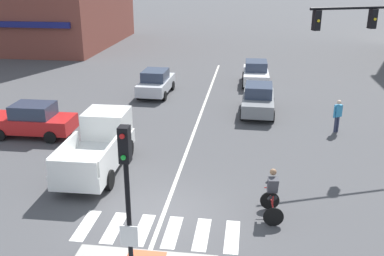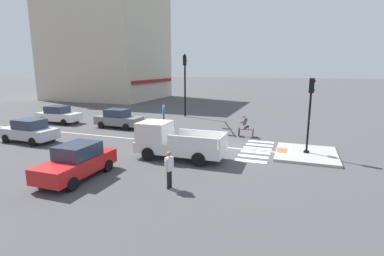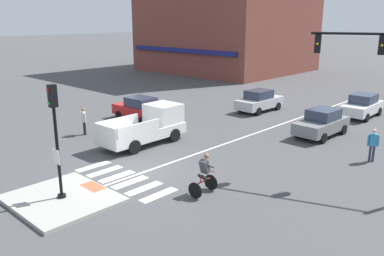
{
  "view_description": "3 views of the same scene",
  "coord_description": "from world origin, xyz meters",
  "px_view_note": "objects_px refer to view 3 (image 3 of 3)",
  "views": [
    {
      "loc": [
        2.68,
        -12.59,
        7.85
      ],
      "look_at": [
        0.33,
        4.72,
        1.42
      ],
      "focal_mm": 41.21,
      "sensor_mm": 36.0,
      "label": 1
    },
    {
      "loc": [
        -18.27,
        -3.24,
        5.14
      ],
      "look_at": [
        -0.92,
        3.12,
        1.35
      ],
      "focal_mm": 27.3,
      "sensor_mm": 36.0,
      "label": 2
    },
    {
      "loc": [
        13.57,
        -10.83,
        6.89
      ],
      "look_at": [
        0.15,
        3.33,
        1.54
      ],
      "focal_mm": 37.61,
      "sensor_mm": 36.0,
      "label": 3
    }
  ],
  "objects_px": {
    "car_grey_eastbound_far": "(322,123)",
    "pedestrian_at_curb_left": "(84,119)",
    "signal_pole": "(56,131)",
    "car_white_eastbound_distant": "(362,106)",
    "pickup_truck_white_westbound_near": "(149,126)",
    "car_red_cross_left": "(140,109)",
    "car_silver_westbound_distant": "(259,101)",
    "cyclist": "(204,173)",
    "pedestrian_waiting_far_side": "(373,142)"
  },
  "relations": [
    {
      "from": "car_grey_eastbound_far",
      "to": "pedestrian_waiting_far_side",
      "type": "height_order",
      "value": "pedestrian_waiting_far_side"
    },
    {
      "from": "pickup_truck_white_westbound_near",
      "to": "signal_pole",
      "type": "bearing_deg",
      "value": -65.7
    },
    {
      "from": "cyclist",
      "to": "pedestrian_waiting_far_side",
      "type": "bearing_deg",
      "value": 67.69
    },
    {
      "from": "car_silver_westbound_distant",
      "to": "pickup_truck_white_westbound_near",
      "type": "distance_m",
      "value": 11.04
    },
    {
      "from": "car_grey_eastbound_far",
      "to": "car_silver_westbound_distant",
      "type": "relative_size",
      "value": 1.0
    },
    {
      "from": "car_white_eastbound_distant",
      "to": "pickup_truck_white_westbound_near",
      "type": "relative_size",
      "value": 0.81
    },
    {
      "from": "car_white_eastbound_distant",
      "to": "car_red_cross_left",
      "type": "height_order",
      "value": "same"
    },
    {
      "from": "car_grey_eastbound_far",
      "to": "cyclist",
      "type": "relative_size",
      "value": 2.46
    },
    {
      "from": "signal_pole",
      "to": "car_silver_westbound_distant",
      "type": "height_order",
      "value": "signal_pole"
    },
    {
      "from": "car_red_cross_left",
      "to": "cyclist",
      "type": "xyz_separation_m",
      "value": [
        11.33,
        -5.98,
        0.06
      ]
    },
    {
      "from": "car_white_eastbound_distant",
      "to": "car_silver_westbound_distant",
      "type": "relative_size",
      "value": 1.0
    },
    {
      "from": "car_red_cross_left",
      "to": "car_white_eastbound_distant",
      "type": "bearing_deg",
      "value": 47.16
    },
    {
      "from": "cyclist",
      "to": "pedestrian_waiting_far_side",
      "type": "relative_size",
      "value": 1.01
    },
    {
      "from": "car_grey_eastbound_far",
      "to": "car_red_cross_left",
      "type": "bearing_deg",
      "value": -155.08
    },
    {
      "from": "car_silver_westbound_distant",
      "to": "pedestrian_waiting_far_side",
      "type": "bearing_deg",
      "value": -27.85
    },
    {
      "from": "car_red_cross_left",
      "to": "pedestrian_waiting_far_side",
      "type": "distance_m",
      "value": 15.05
    },
    {
      "from": "signal_pole",
      "to": "pedestrian_waiting_far_side",
      "type": "distance_m",
      "value": 14.8
    },
    {
      "from": "car_red_cross_left",
      "to": "car_silver_westbound_distant",
      "type": "height_order",
      "value": "same"
    },
    {
      "from": "pickup_truck_white_westbound_near",
      "to": "pedestrian_waiting_far_side",
      "type": "relative_size",
      "value": 3.07
    },
    {
      "from": "signal_pole",
      "to": "pedestrian_at_curb_left",
      "type": "bearing_deg",
      "value": 142.54
    },
    {
      "from": "cyclist",
      "to": "pedestrian_at_curb_left",
      "type": "bearing_deg",
      "value": 173.0
    },
    {
      "from": "signal_pole",
      "to": "cyclist",
      "type": "xyz_separation_m",
      "value": [
        3.57,
        4.33,
        -1.95
      ]
    },
    {
      "from": "cyclist",
      "to": "pedestrian_at_curb_left",
      "type": "height_order",
      "value": "cyclist"
    },
    {
      "from": "car_red_cross_left",
      "to": "car_silver_westbound_distant",
      "type": "xyz_separation_m",
      "value": [
        4.41,
        8.06,
        0.0
      ]
    },
    {
      "from": "signal_pole",
      "to": "pedestrian_waiting_far_side",
      "type": "xyz_separation_m",
      "value": [
        7.07,
        12.87,
        -1.84
      ]
    },
    {
      "from": "pickup_truck_white_westbound_near",
      "to": "pedestrian_waiting_far_side",
      "type": "distance_m",
      "value": 11.76
    },
    {
      "from": "pedestrian_waiting_far_side",
      "to": "car_white_eastbound_distant",
      "type": "bearing_deg",
      "value": 113.92
    },
    {
      "from": "car_red_cross_left",
      "to": "pedestrian_at_curb_left",
      "type": "xyz_separation_m",
      "value": [
        0.34,
        -4.63,
        0.17
      ]
    },
    {
      "from": "car_white_eastbound_distant",
      "to": "pedestrian_at_curb_left",
      "type": "bearing_deg",
      "value": -122.72
    },
    {
      "from": "car_silver_westbound_distant",
      "to": "car_red_cross_left",
      "type": "bearing_deg",
      "value": -118.65
    },
    {
      "from": "signal_pole",
      "to": "car_grey_eastbound_far",
      "type": "distance_m",
      "value": 15.84
    },
    {
      "from": "signal_pole",
      "to": "car_white_eastbound_distant",
      "type": "bearing_deg",
      "value": 82.11
    },
    {
      "from": "pickup_truck_white_westbound_near",
      "to": "car_red_cross_left",
      "type": "bearing_deg",
      "value": 146.23
    },
    {
      "from": "car_silver_westbound_distant",
      "to": "pickup_truck_white_westbound_near",
      "type": "xyz_separation_m",
      "value": [
        0.04,
        -11.04,
        0.17
      ]
    },
    {
      "from": "pedestrian_waiting_far_side",
      "to": "pickup_truck_white_westbound_near",
      "type": "bearing_deg",
      "value": -151.97
    },
    {
      "from": "car_red_cross_left",
      "to": "cyclist",
      "type": "height_order",
      "value": "cyclist"
    },
    {
      "from": "car_grey_eastbound_far",
      "to": "pedestrian_at_curb_left",
      "type": "relative_size",
      "value": 2.48
    },
    {
      "from": "car_silver_westbound_distant",
      "to": "pedestrian_at_curb_left",
      "type": "relative_size",
      "value": 2.48
    },
    {
      "from": "car_white_eastbound_distant",
      "to": "pedestrian_at_curb_left",
      "type": "xyz_separation_m",
      "value": [
        -10.46,
        -16.27,
        0.17
      ]
    },
    {
      "from": "pedestrian_waiting_far_side",
      "to": "pedestrian_at_curb_left",
      "type": "bearing_deg",
      "value": -153.62
    },
    {
      "from": "car_grey_eastbound_far",
      "to": "car_silver_westbound_distant",
      "type": "bearing_deg",
      "value": 155.41
    },
    {
      "from": "pedestrian_at_curb_left",
      "to": "signal_pole",
      "type": "bearing_deg",
      "value": -37.46
    },
    {
      "from": "signal_pole",
      "to": "car_silver_westbound_distant",
      "type": "distance_m",
      "value": 18.79
    },
    {
      "from": "car_white_eastbound_distant",
      "to": "cyclist",
      "type": "relative_size",
      "value": 2.46
    },
    {
      "from": "car_silver_westbound_distant",
      "to": "cyclist",
      "type": "xyz_separation_m",
      "value": [
        6.92,
        -14.04,
        0.06
      ]
    },
    {
      "from": "car_white_eastbound_distant",
      "to": "pedestrian_waiting_far_side",
      "type": "bearing_deg",
      "value": -66.08
    },
    {
      "from": "pedestrian_waiting_far_side",
      "to": "car_silver_westbound_distant",
      "type": "bearing_deg",
      "value": 152.15
    },
    {
      "from": "car_white_eastbound_distant",
      "to": "pickup_truck_white_westbound_near",
      "type": "bearing_deg",
      "value": -113.5
    },
    {
      "from": "signal_pole",
      "to": "car_grey_eastbound_far",
      "type": "bearing_deg",
      "value": 78.35
    },
    {
      "from": "pickup_truck_white_westbound_near",
      "to": "cyclist",
      "type": "distance_m",
      "value": 7.51
    }
  ]
}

